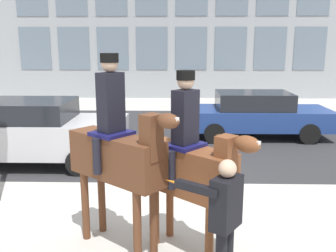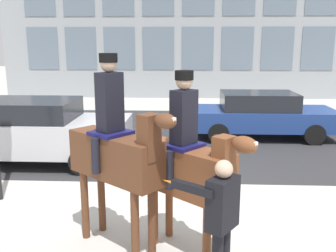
{
  "view_description": "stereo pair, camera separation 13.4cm",
  "coord_description": "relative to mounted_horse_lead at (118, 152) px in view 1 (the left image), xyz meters",
  "views": [
    {
      "loc": [
        0.29,
        -6.82,
        2.84
      ],
      "look_at": [
        0.16,
        -1.22,
        1.6
      ],
      "focal_mm": 40.0,
      "sensor_mm": 36.0,
      "label": 1
    },
    {
      "loc": [
        0.42,
        -6.82,
        2.84
      ],
      "look_at": [
        0.16,
        -1.22,
        1.6
      ],
      "focal_mm": 40.0,
      "sensor_mm": 36.0,
      "label": 2
    }
  ],
  "objects": [
    {
      "name": "ground_plane",
      "position": [
        0.5,
        2.0,
        -1.41
      ],
      "size": [
        80.0,
        80.0,
        0.0
      ],
      "primitive_type": "plane",
      "color": "#B2AFA8"
    },
    {
      "name": "road_surface",
      "position": [
        0.5,
        6.75,
        -1.4
      ],
      "size": [
        18.39,
        8.5,
        0.01
      ],
      "color": "#2D2D30",
      "rests_on": "ground_plane"
    },
    {
      "name": "mounted_horse_lead",
      "position": [
        0.0,
        0.0,
        0.0
      ],
      "size": [
        1.62,
        1.39,
        2.72
      ],
      "rotation": [
        0.0,
        0.0,
        -0.68
      ],
      "color": "#59331E",
      "rests_on": "ground_plane"
    },
    {
      "name": "mounted_horse_companion",
      "position": [
        0.98,
        -0.1,
        -0.15
      ],
      "size": [
        1.48,
        1.36,
        2.5
      ],
      "rotation": [
        0.0,
        0.0,
        -0.72
      ],
      "color": "brown",
      "rests_on": "ground_plane"
    },
    {
      "name": "pedestrian_bystander",
      "position": [
        1.33,
        -0.94,
        -0.46
      ],
      "size": [
        0.9,
        0.51,
        1.61
      ],
      "rotation": [
        0.0,
        0.0,
        2.53
      ],
      "color": "black",
      "rests_on": "ground_plane"
    },
    {
      "name": "street_car_near_lane",
      "position": [
        -2.75,
        3.78,
        -0.61
      ],
      "size": [
        4.55,
        1.91,
        1.53
      ],
      "color": "#B7B7BC",
      "rests_on": "ground_plane"
    },
    {
      "name": "street_car_far_lane",
      "position": [
        3.21,
        6.52,
        -0.69
      ],
      "size": [
        4.39,
        1.84,
        1.39
      ],
      "color": "navy",
      "rests_on": "ground_plane"
    }
  ]
}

